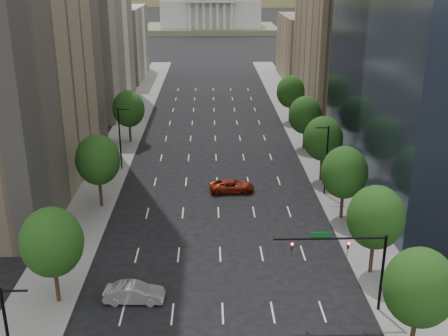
{
  "coord_description": "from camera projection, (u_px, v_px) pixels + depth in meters",
  "views": [
    {
      "loc": [
        -0.94,
        -8.33,
        26.8
      ],
      "look_at": [
        0.47,
        43.27,
        8.0
      ],
      "focal_mm": 43.72,
      "sensor_mm": 36.0,
      "label": 1
    }
  ],
  "objects": [
    {
      "name": "tree_right_5",
      "position": [
        291.0,
        92.0,
        99.95
      ],
      "size": [
        5.2,
        5.2,
        8.75
      ],
      "color": "#382316",
      "rests_on": "ground"
    },
    {
      "name": "tree_right_3",
      "position": [
        323.0,
        139.0,
        71.72
      ],
      "size": [
        5.2,
        5.2,
        8.89
      ],
      "color": "#382316",
      "rests_on": "ground"
    },
    {
      "name": "sidewalk_right",
      "position": [
        331.0,
        180.0,
        73.75
      ],
      "size": [
        6.0,
        200.0,
        0.15
      ],
      "primitive_type": "cube",
      "color": "slate",
      "rests_on": "ground"
    },
    {
      "name": "foothills",
      "position": [
        241.0,
        33.0,
        593.82
      ],
      "size": [
        720.0,
        413.0,
        263.0
      ],
      "color": "olive",
      "rests_on": "ground"
    },
    {
      "name": "car_red_far",
      "position": [
        232.0,
        186.0,
        69.7
      ],
      "size": [
        5.86,
        2.98,
        1.59
      ],
      "primitive_type": "imported",
      "rotation": [
        0.0,
        0.0,
        1.63
      ],
      "color": "maroon",
      "rests_on": "ground"
    },
    {
      "name": "tree_left_0",
      "position": [
        52.0,
        242.0,
        44.75
      ],
      "size": [
        5.2,
        5.2,
        8.75
      ],
      "color": "#382316",
      "rests_on": "ground"
    },
    {
      "name": "tree_right_4",
      "position": [
        305.0,
        115.0,
        85.02
      ],
      "size": [
        5.2,
        5.2,
        8.46
      ],
      "color": "#382316",
      "rests_on": "ground"
    },
    {
      "name": "tree_right_2",
      "position": [
        344.0,
        173.0,
        60.55
      ],
      "size": [
        5.2,
        5.2,
        8.61
      ],
      "color": "#382316",
      "rests_on": "ground"
    },
    {
      "name": "filler_left",
      "position": [
        116.0,
        43.0,
        141.03
      ],
      "size": [
        14.0,
        26.0,
        18.0
      ],
      "primitive_type": "cube",
      "color": "beige",
      "rests_on": "ground"
    },
    {
      "name": "traffic_signal",
      "position": [
        354.0,
        256.0,
        43.7
      ],
      "size": [
        9.12,
        0.4,
        7.38
      ],
      "color": "black",
      "rests_on": "ground"
    },
    {
      "name": "tree_left_1",
      "position": [
        98.0,
        160.0,
        63.46
      ],
      "size": [
        5.2,
        5.2,
        8.97
      ],
      "color": "#382316",
      "rests_on": "ground"
    },
    {
      "name": "sidewalk_left",
      "position": [
        101.0,
        182.0,
        72.95
      ],
      "size": [
        6.0,
        200.0,
        0.15
      ],
      "primitive_type": "cube",
      "color": "slate",
      "rests_on": "ground"
    },
    {
      "name": "capitol",
      "position": [
        211.0,
        12.0,
        248.62
      ],
      "size": [
        60.0,
        40.0,
        35.2
      ],
      "color": "#596647",
      "rests_on": "ground"
    },
    {
      "name": "midrise_cream_left",
      "position": [
        86.0,
        20.0,
        107.13
      ],
      "size": [
        14.0,
        30.0,
        35.0
      ],
      "primitive_type": "cube",
      "color": "beige",
      "rests_on": "ground"
    },
    {
      "name": "tree_left_2",
      "position": [
        129.0,
        109.0,
        87.98
      ],
      "size": [
        5.2,
        5.2,
        8.68
      ],
      "color": "#382316",
      "rests_on": "ground"
    },
    {
      "name": "tree_right_1",
      "position": [
        376.0,
        217.0,
        49.23
      ],
      "size": [
        5.2,
        5.2,
        8.75
      ],
      "color": "#382316",
      "rests_on": "ground"
    },
    {
      "name": "car_silver",
      "position": [
        134.0,
        293.0,
        46.52
      ],
      "size": [
        5.19,
        1.99,
        1.69
      ],
      "primitive_type": "imported",
      "rotation": [
        0.0,
        0.0,
        1.53
      ],
      "color": "#9E9DA3",
      "rests_on": "ground"
    },
    {
      "name": "streetlight_ln",
      "position": [
        120.0,
        137.0,
        76.07
      ],
      "size": [
        1.7,
        0.2,
        9.0
      ],
      "color": "black",
      "rests_on": "ground"
    },
    {
      "name": "streetlight_rn",
      "position": [
        326.0,
        159.0,
        67.37
      ],
      "size": [
        1.7,
        0.2,
        9.0
      ],
      "color": "black",
      "rests_on": "ground"
    },
    {
      "name": "parking_tan_right",
      "position": [
        341.0,
        34.0,
        106.46
      ],
      "size": [
        14.0,
        30.0,
        30.0
      ],
      "primitive_type": "cube",
      "color": "#8C7759",
      "rests_on": "ground"
    },
    {
      "name": "tree_right_0",
      "position": [
        419.0,
        288.0,
        39.02
      ],
      "size": [
        5.2,
        5.2,
        8.39
      ],
      "color": "#382316",
      "rests_on": "ground"
    },
    {
      "name": "filler_right",
      "position": [
        310.0,
        48.0,
        139.85
      ],
      "size": [
        14.0,
        26.0,
        16.0
      ],
      "primitive_type": "cube",
      "color": "#8C7759",
      "rests_on": "ground"
    }
  ]
}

